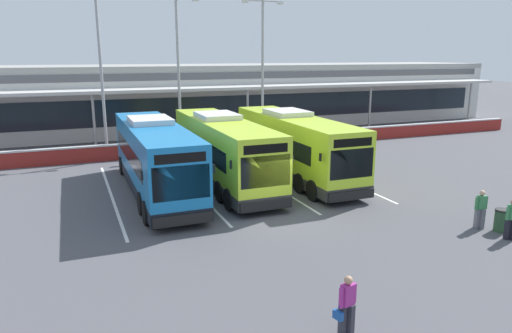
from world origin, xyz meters
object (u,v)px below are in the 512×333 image
Objects in this scene: lamp_post_west at (101,65)px; lamp_post_east at (263,64)px; pedestrian_with_handbag at (347,304)px; coach_bus_left_centre at (223,151)px; lamp_post_centre at (178,64)px; coach_bus_leftmost at (155,159)px; pedestrian_child at (512,218)px; pedestrian_in_dark_coat at (481,208)px; coach_bus_centre at (294,146)px; litter_bin at (501,220)px.

lamp_post_east is (11.83, -0.28, 0.00)m from lamp_post_west.
coach_bus_left_centre is at bearing 83.73° from pedestrian_with_handbag.
lamp_post_centre is (-0.02, 10.15, 4.50)m from coach_bus_left_centre.
coach_bus_leftmost is 1.00× the size of coach_bus_left_centre.
lamp_post_east is (10.25, 10.26, 4.50)m from coach_bus_leftmost.
lamp_post_west is at bearing 120.60° from pedestrian_child.
pedestrian_child is at bearing -57.33° from coach_bus_left_centre.
pedestrian_in_dark_coat is at bearing -69.96° from lamp_post_centre.
lamp_post_centre is 6.48m from lamp_post_east.
pedestrian_in_dark_coat is 1.36m from pedestrian_child.
coach_bus_centre is at bearing 106.07° from pedestrian_child.
coach_bus_leftmost is 15.19m from lamp_post_east.
pedestrian_with_handbag is 26.67m from lamp_post_east.
coach_bus_centre is 16.03m from pedestrian_with_handbag.
coach_bus_centre is 7.51× the size of pedestrian_with_handbag.
lamp_post_west is (-12.93, 20.71, 5.42)m from pedestrian_in_dark_coat.
coach_bus_centre is (8.07, 0.30, 0.00)m from coach_bus_leftmost.
lamp_post_centre is 23.56m from litter_bin.
pedestrian_child is at bearing -59.40° from lamp_post_west.
coach_bus_leftmost is at bearing -134.99° from lamp_post_east.
lamp_post_centre reaches higher than pedestrian_in_dark_coat.
pedestrian_child is 24.04m from lamp_post_centre.
pedestrian_with_handbag is at bearing -161.93° from pedestrian_child.
coach_bus_centre is at bearing -1.95° from coach_bus_left_centre.
pedestrian_with_handbag is 1.00× the size of pedestrian_in_dark_coat.
coach_bus_left_centre is 7.51× the size of pedestrian_in_dark_coat.
pedestrian_with_handbag is at bearing -108.08° from lamp_post_east.
lamp_post_east is at bearing -3.04° from lamp_post_centre.
litter_bin is at bearing -54.14° from coach_bus_left_centre.
lamp_post_east reaches higher than coach_bus_centre.
lamp_post_west is (-3.72, 25.10, 5.43)m from pedestrian_with_handbag.
pedestrian_with_handbag and pedestrian_in_dark_coat have the same top height.
lamp_post_east reaches higher than pedestrian_child.
pedestrian_child is (3.41, -11.82, -0.91)m from coach_bus_centre.
lamp_post_east is at bearing 77.61° from coach_bus_centre.
lamp_post_west is 5.36m from lamp_post_centre.
coach_bus_leftmost is 16.08m from litter_bin.
lamp_post_centre reaches higher than coach_bus_leftmost.
pedestrian_child is 0.15× the size of lamp_post_centre.
coach_bus_leftmost is at bearing -81.51° from lamp_post_west.
coach_bus_centre is 1.11× the size of lamp_post_centre.
pedestrian_in_dark_coat reaches higher than litter_bin.
coach_bus_left_centre is 4.27m from coach_bus_centre.
coach_bus_centre reaches higher than pedestrian_in_dark_coat.
litter_bin is (11.89, -10.74, -1.32)m from coach_bus_leftmost.
lamp_post_east is 21.85m from litter_bin.
lamp_post_west and lamp_post_east have the same top height.
coach_bus_centre is 14.77m from lamp_post_west.
pedestrian_with_handbag reaches higher than litter_bin.
lamp_post_west is 1.00× the size of lamp_post_east.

